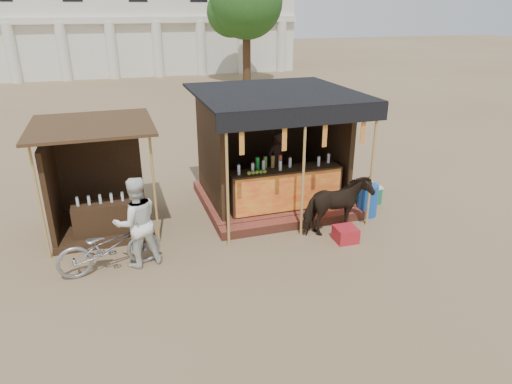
{
  "coord_description": "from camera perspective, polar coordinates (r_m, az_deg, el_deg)",
  "views": [
    {
      "loc": [
        -2.62,
        -6.47,
        4.57
      ],
      "look_at": [
        0.0,
        1.6,
        1.1
      ],
      "focal_mm": 32.0,
      "sensor_mm": 36.0,
      "label": 1
    }
  ],
  "objects": [
    {
      "name": "red_crate",
      "position": [
        9.72,
        11.13,
        -5.2
      ],
      "size": [
        0.46,
        0.44,
        0.31
      ],
      "primitive_type": "cube",
      "rotation": [
        0.0,
        0.0,
        -0.03
      ],
      "color": "#A41B24",
      "rests_on": "ground"
    },
    {
      "name": "secondary_stall",
      "position": [
        10.41,
        -19.75,
        -0.06
      ],
      "size": [
        2.4,
        2.4,
        2.38
      ],
      "color": "#351F13",
      "rests_on": "ground"
    },
    {
      "name": "cooler",
      "position": [
        11.62,
        13.67,
        -0.33
      ],
      "size": [
        0.68,
        0.51,
        0.46
      ],
      "color": "#176B43",
      "rests_on": "ground"
    },
    {
      "name": "cow",
      "position": [
        9.84,
        10.09,
        -1.76
      ],
      "size": [
        1.56,
        0.89,
        1.25
      ],
      "primitive_type": "imported",
      "rotation": [
        0.0,
        0.0,
        1.72
      ],
      "color": "black",
      "rests_on": "ground"
    },
    {
      "name": "tree",
      "position": [
        29.83,
        -1.68,
        22.37
      ],
      "size": [
        4.5,
        4.4,
        7.0
      ],
      "color": "#382314",
      "rests_on": "ground"
    },
    {
      "name": "ground",
      "position": [
        8.34,
        3.45,
        -11.02
      ],
      "size": [
        120.0,
        120.0,
        0.0
      ],
      "primitive_type": "plane",
      "color": "#846B4C",
      "rests_on": "ground"
    },
    {
      "name": "bystander",
      "position": [
        8.7,
        -14.71,
        -3.67
      ],
      "size": [
        0.96,
        0.82,
        1.75
      ],
      "primitive_type": "imported",
      "rotation": [
        0.0,
        0.0,
        3.33
      ],
      "color": "silver",
      "rests_on": "ground"
    },
    {
      "name": "blue_barrel",
      "position": [
        10.92,
        13.77,
        -0.99
      ],
      "size": [
        0.56,
        0.56,
        0.76
      ],
      "primitive_type": "cylinder",
      "rotation": [
        0.0,
        0.0,
        0.26
      ],
      "color": "#1549A4",
      "rests_on": "ground"
    },
    {
      "name": "motorbike",
      "position": [
        8.82,
        -17.88,
        -6.49
      ],
      "size": [
        1.95,
        0.92,
        0.98
      ],
      "primitive_type": "imported",
      "rotation": [
        0.0,
        0.0,
        1.72
      ],
      "color": "gray",
      "rests_on": "ground"
    },
    {
      "name": "main_stall",
      "position": [
        11.06,
        2.16,
        3.51
      ],
      "size": [
        3.6,
        3.61,
        2.78
      ],
      "color": "brown",
      "rests_on": "ground"
    },
    {
      "name": "background_building",
      "position": [
        36.42,
        -18.16,
        20.32
      ],
      "size": [
        26.0,
        7.45,
        8.18
      ],
      "color": "silver",
      "rests_on": "ground"
    }
  ]
}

